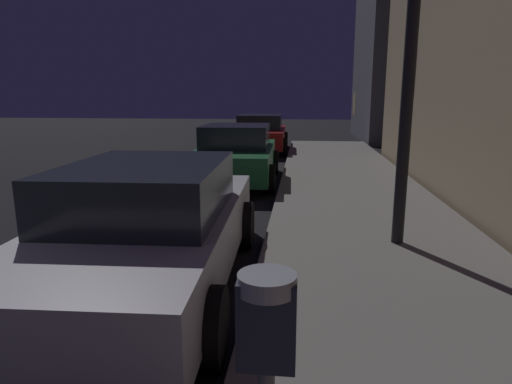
{
  "coord_description": "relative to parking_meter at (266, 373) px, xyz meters",
  "views": [
    {
      "loc": [
        4.52,
        -2.08,
        2.13
      ],
      "look_at": [
        4.11,
        1.69,
        1.3
      ],
      "focal_mm": 30.91,
      "sensor_mm": 36.0,
      "label": 1
    }
  ],
  "objects": [
    {
      "name": "car_green",
      "position": [
        -1.56,
        9.57,
        -0.53
      ],
      "size": [
        2.14,
        4.21,
        1.43
      ],
      "color": "#19592D",
      "rests_on": "ground"
    },
    {
      "name": "car_red",
      "position": [
        -1.56,
        15.98,
        -0.52
      ],
      "size": [
        2.16,
        4.5,
        1.43
      ],
      "color": "maroon",
      "rests_on": "ground"
    },
    {
      "name": "parking_meter",
      "position": [
        0.0,
        0.0,
        0.0
      ],
      "size": [
        0.19,
        0.19,
        1.43
      ],
      "color": "#59595B",
      "rests_on": "sidewalk"
    },
    {
      "name": "car_silver",
      "position": [
        -1.56,
        3.23,
        -0.53
      ],
      "size": [
        2.18,
        4.66,
        1.43
      ],
      "color": "#B7B7BF",
      "rests_on": "ground"
    }
  ]
}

